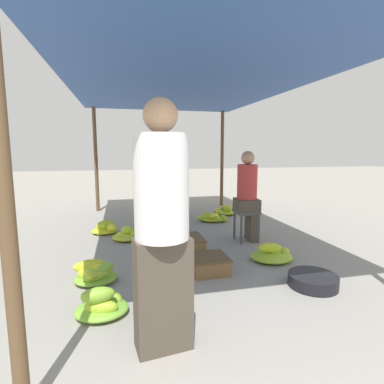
{
  "coord_description": "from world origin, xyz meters",
  "views": [
    {
      "loc": [
        -0.95,
        -1.27,
        1.4
      ],
      "look_at": [
        0.0,
        2.73,
        0.81
      ],
      "focal_mm": 28.0,
      "sensor_mm": 36.0,
      "label": 1
    }
  ],
  "objects_px": {
    "banana_pile_right_2": "(226,211)",
    "vendor_foreground": "(162,225)",
    "banana_pile_right_0": "(212,218)",
    "shopper_walking_far": "(175,178)",
    "stool": "(246,217)",
    "banana_pile_left_3": "(129,235)",
    "shopper_walking_mid": "(172,176)",
    "basin_black": "(313,280)",
    "banana_pile_right_1": "(273,254)",
    "banana_pile_left_0": "(102,304)",
    "banana_pile_left_1": "(95,274)",
    "crate_near": "(209,264)",
    "banana_pile_left_2": "(106,227)",
    "crate_mid": "(184,246)",
    "vendor_seated": "(248,194)"
  },
  "relations": [
    {
      "from": "banana_pile_left_0",
      "to": "banana_pile_right_1",
      "type": "distance_m",
      "value": 2.2
    },
    {
      "from": "basin_black",
      "to": "banana_pile_right_2",
      "type": "distance_m",
      "value": 3.51
    },
    {
      "from": "banana_pile_left_0",
      "to": "banana_pile_right_1",
      "type": "xyz_separation_m",
      "value": [
        2.05,
        0.81,
        -0.02
      ]
    },
    {
      "from": "basin_black",
      "to": "shopper_walking_mid",
      "type": "distance_m",
      "value": 3.67
    },
    {
      "from": "crate_mid",
      "to": "vendor_seated",
      "type": "bearing_deg",
      "value": 18.67
    },
    {
      "from": "banana_pile_right_1",
      "to": "banana_pile_right_2",
      "type": "bearing_deg",
      "value": 82.89
    },
    {
      "from": "banana_pile_right_1",
      "to": "shopper_walking_far",
      "type": "relative_size",
      "value": 0.38
    },
    {
      "from": "banana_pile_right_0",
      "to": "shopper_walking_far",
      "type": "xyz_separation_m",
      "value": [
        -0.62,
        0.62,
        0.73
      ]
    },
    {
      "from": "stool",
      "to": "banana_pile_left_3",
      "type": "relative_size",
      "value": 0.9
    },
    {
      "from": "banana_pile_left_3",
      "to": "shopper_walking_far",
      "type": "xyz_separation_m",
      "value": [
        0.99,
        1.46,
        0.73
      ]
    },
    {
      "from": "banana_pile_right_0",
      "to": "banana_pile_right_1",
      "type": "relative_size",
      "value": 1.06
    },
    {
      "from": "vendor_seated",
      "to": "shopper_walking_mid",
      "type": "relative_size",
      "value": 0.83
    },
    {
      "from": "banana_pile_left_1",
      "to": "basin_black",
      "type": "bearing_deg",
      "value": -15.13
    },
    {
      "from": "crate_mid",
      "to": "shopper_walking_mid",
      "type": "xyz_separation_m",
      "value": [
        0.23,
        2.23,
        0.74
      ]
    },
    {
      "from": "banana_pile_right_0",
      "to": "banana_pile_right_2",
      "type": "distance_m",
      "value": 0.73
    },
    {
      "from": "basin_black",
      "to": "banana_pile_right_2",
      "type": "height_order",
      "value": "banana_pile_right_2"
    },
    {
      "from": "basin_black",
      "to": "shopper_walking_far",
      "type": "relative_size",
      "value": 0.32
    },
    {
      "from": "crate_mid",
      "to": "stool",
      "type": "bearing_deg",
      "value": 18.93
    },
    {
      "from": "basin_black",
      "to": "banana_pile_left_2",
      "type": "height_order",
      "value": "banana_pile_left_2"
    },
    {
      "from": "basin_black",
      "to": "banana_pile_right_1",
      "type": "height_order",
      "value": "banana_pile_right_1"
    },
    {
      "from": "shopper_walking_far",
      "to": "basin_black",
      "type": "bearing_deg",
      "value": -77.34
    },
    {
      "from": "basin_black",
      "to": "banana_pile_left_0",
      "type": "distance_m",
      "value": 2.08
    },
    {
      "from": "shopper_walking_mid",
      "to": "shopper_walking_far",
      "type": "height_order",
      "value": "shopper_walking_mid"
    },
    {
      "from": "stool",
      "to": "banana_pile_left_2",
      "type": "distance_m",
      "value": 2.34
    },
    {
      "from": "banana_pile_right_2",
      "to": "crate_mid",
      "type": "xyz_separation_m",
      "value": [
        -1.4,
        -2.25,
        0.04
      ]
    },
    {
      "from": "vendor_foreground",
      "to": "banana_pile_right_2",
      "type": "relative_size",
      "value": 3.22
    },
    {
      "from": "crate_near",
      "to": "stool",
      "type": "bearing_deg",
      "value": 48.57
    },
    {
      "from": "banana_pile_right_0",
      "to": "crate_near",
      "type": "bearing_deg",
      "value": -107.86
    },
    {
      "from": "stool",
      "to": "banana_pile_left_1",
      "type": "relative_size",
      "value": 1.02
    },
    {
      "from": "banana_pile_right_2",
      "to": "vendor_foreground",
      "type": "bearing_deg",
      "value": -115.27
    },
    {
      "from": "banana_pile_left_1",
      "to": "crate_near",
      "type": "relative_size",
      "value": 1.11
    },
    {
      "from": "banana_pile_right_1",
      "to": "crate_near",
      "type": "relative_size",
      "value": 1.38
    },
    {
      "from": "banana_pile_right_0",
      "to": "shopper_walking_mid",
      "type": "height_order",
      "value": "shopper_walking_mid"
    },
    {
      "from": "banana_pile_left_0",
      "to": "banana_pile_left_3",
      "type": "relative_size",
      "value": 0.95
    },
    {
      "from": "vendor_foreground",
      "to": "banana_pile_right_1",
      "type": "relative_size",
      "value": 2.96
    },
    {
      "from": "stool",
      "to": "vendor_foreground",
      "type": "bearing_deg",
      "value": -125.73
    },
    {
      "from": "shopper_walking_mid",
      "to": "crate_mid",
      "type": "bearing_deg",
      "value": -95.96
    },
    {
      "from": "banana_pile_right_0",
      "to": "banana_pile_left_0",
      "type": "bearing_deg",
      "value": -122.62
    },
    {
      "from": "banana_pile_left_1",
      "to": "banana_pile_left_2",
      "type": "bearing_deg",
      "value": 89.14
    },
    {
      "from": "basin_black",
      "to": "banana_pile_right_0",
      "type": "distance_m",
      "value": 2.95
    },
    {
      "from": "vendor_seated",
      "to": "banana_pile_right_0",
      "type": "relative_size",
      "value": 2.22
    },
    {
      "from": "banana_pile_left_1",
      "to": "banana_pile_right_2",
      "type": "relative_size",
      "value": 0.87
    },
    {
      "from": "stool",
      "to": "banana_pile_right_2",
      "type": "relative_size",
      "value": 0.89
    },
    {
      "from": "banana_pile_left_2",
      "to": "shopper_walking_far",
      "type": "bearing_deg",
      "value": 36.41
    },
    {
      "from": "banana_pile_left_1",
      "to": "crate_near",
      "type": "xyz_separation_m",
      "value": [
        1.26,
        0.01,
        -0.01
      ]
    },
    {
      "from": "banana_pile_left_0",
      "to": "banana_pile_left_1",
      "type": "bearing_deg",
      "value": 99.58
    },
    {
      "from": "banana_pile_left_2",
      "to": "banana_pile_right_0",
      "type": "relative_size",
      "value": 0.82
    },
    {
      "from": "banana_pile_left_3",
      "to": "shopper_walking_mid",
      "type": "distance_m",
      "value": 1.84
    },
    {
      "from": "stool",
      "to": "banana_pile_left_2",
      "type": "relative_size",
      "value": 0.93
    },
    {
      "from": "vendor_foreground",
      "to": "crate_near",
      "type": "xyz_separation_m",
      "value": [
        0.7,
        1.2,
        -0.8
      ]
    }
  ]
}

